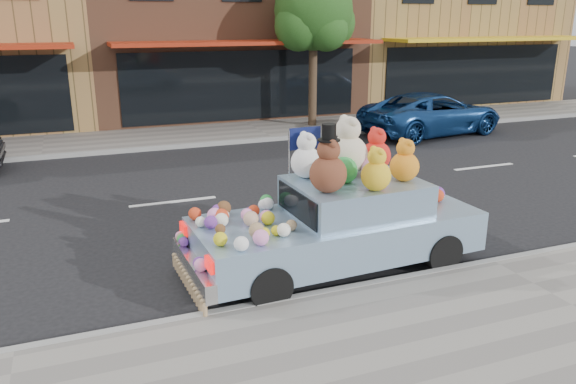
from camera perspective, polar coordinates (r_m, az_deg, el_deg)
name	(u,v)px	position (r m, az deg, el deg)	size (l,w,h in m)	color
ground	(345,183)	(13.15, 5.81, 0.96)	(120.00, 120.00, 0.00)	black
near_sidewalk	(571,309)	(8.30, 26.84, -10.54)	(60.00, 3.00, 0.12)	gray
far_sidewalk	(258,130)	(19.00, -3.10, 6.26)	(60.00, 3.00, 0.12)	gray
near_kerb	(492,263)	(9.23, 20.03, -6.83)	(60.00, 0.12, 0.13)	gray
far_kerb	(273,139)	(17.60, -1.56, 5.42)	(60.00, 0.12, 0.13)	gray
storefront_mid	(214,19)	(23.91, -7.54, 17.04)	(10.00, 9.80, 7.30)	brown
storefront_right	(424,19)	(28.06, 13.60, 16.73)	(10.00, 9.80, 7.30)	olive
street_tree	(314,17)	(19.42, 2.63, 17.29)	(3.00, 2.70, 5.22)	#38281C
car_blue	(432,114)	(19.13, 14.43, 7.72)	(2.27, 4.91, 1.37)	navy
art_car	(338,216)	(8.48, 5.14, -2.48)	(4.56, 1.94, 2.31)	black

